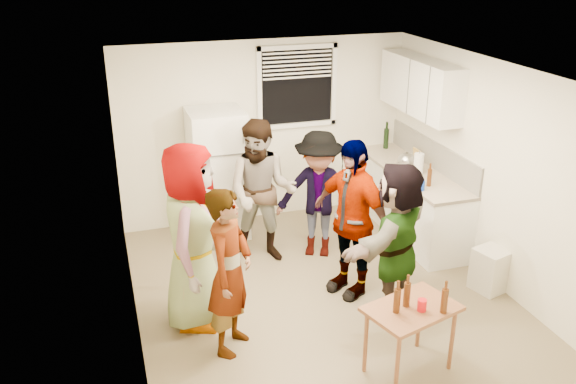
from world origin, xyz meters
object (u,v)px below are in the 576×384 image
object	(u,v)px
beer_bottle_table	(396,312)
guest_back_left	(263,258)
guest_grey	(197,320)
guest_orange	(391,309)
refrigerator	(218,174)
blue_cup	(421,190)
wine_bottle	(385,148)
guest_stripe	(233,346)
kettle	(406,167)
guest_black	(348,290)
beer_bottle_counter	(429,186)
guest_back_right	(317,253)
red_cup	(421,310)
serving_table	(406,369)
trash_bin	(490,270)

from	to	relation	value
beer_bottle_table	guest_back_left	xyz separation A→B (m)	(-0.53, 2.50, -0.68)
guest_grey	guest_orange	xyz separation A→B (m)	(2.03, -0.43, 0.00)
refrigerator	blue_cup	world-z (taller)	refrigerator
wine_bottle	guest_stripe	bearing A→B (deg)	-137.16
guest_back_left	guest_stripe	bearing A→B (deg)	-89.51
guest_stripe	guest_back_left	xyz separation A→B (m)	(0.76, 1.64, 0.00)
refrigerator	guest_orange	distance (m)	2.89
kettle	guest_stripe	xyz separation A→B (m)	(-2.80, -1.88, -0.90)
guest_black	beer_bottle_counter	bearing A→B (deg)	89.60
guest_grey	beer_bottle_counter	bearing A→B (deg)	-55.57
guest_stripe	guest_orange	xyz separation A→B (m)	(1.77, 0.12, 0.00)
guest_back_right	guest_black	distance (m)	0.94
beer_bottle_counter	guest_black	xyz separation A→B (m)	(-1.27, -0.58, -0.90)
beer_bottle_counter	red_cup	distance (m)	2.45
blue_cup	guest_black	distance (m)	1.51
red_cup	guest_black	bearing A→B (deg)	91.01
refrigerator	wine_bottle	world-z (taller)	refrigerator
guest_stripe	guest_black	size ratio (longest dim) A/B	0.93
red_cup	guest_orange	world-z (taller)	red_cup
refrigerator	blue_cup	bearing A→B (deg)	-32.90
guest_grey	guest_back_right	size ratio (longest dim) A/B	1.20
refrigerator	serving_table	distance (m)	3.62
guest_stripe	serving_table	bearing A→B (deg)	-85.21
beer_bottle_counter	guest_grey	bearing A→B (deg)	-167.90
guest_black	guest_orange	distance (m)	0.58
beer_bottle_counter	red_cup	world-z (taller)	beer_bottle_counter
kettle	red_cup	xyz separation A→B (m)	(-1.29, -2.78, -0.22)
red_cup	guest_grey	size ratio (longest dim) A/B	0.06
guest_back_right	guest_orange	xyz separation A→B (m)	(0.32, -1.44, 0.00)
guest_black	guest_back_right	bearing A→B (deg)	156.79
beer_bottle_counter	guest_stripe	world-z (taller)	beer_bottle_counter
guest_stripe	guest_black	xyz separation A→B (m)	(1.48, 0.62, 0.00)
wine_bottle	guest_orange	xyz separation A→B (m)	(-1.13, -2.57, -0.90)
kettle	beer_bottle_counter	xyz separation A→B (m)	(-0.05, -0.68, 0.00)
guest_back_left	wine_bottle	bearing A→B (deg)	51.27
guest_black	guest_orange	bearing A→B (deg)	5.77
beer_bottle_table	guest_black	bearing A→B (deg)	82.46
beer_bottle_table	guest_back_left	bearing A→B (deg)	101.85
kettle	red_cup	size ratio (longest dim) A/B	2.41
blue_cup	wine_bottle	bearing A→B (deg)	78.95
wine_bottle	guest_black	distance (m)	2.67
refrigerator	kettle	size ratio (longest dim) A/B	6.53
guest_grey	guest_stripe	bearing A→B (deg)	-132.84
guest_back_right	guest_orange	bearing A→B (deg)	-49.87
guest_back_right	serving_table	bearing A→B (deg)	-62.41
trash_bin	refrigerator	bearing A→B (deg)	137.81
red_cup	guest_back_left	size ratio (longest dim) A/B	0.06
serving_table	guest_grey	world-z (taller)	serving_table
blue_cup	guest_grey	xyz separation A→B (m)	(-2.85, -0.55, -0.90)
wine_bottle	beer_bottle_counter	world-z (taller)	wine_bottle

